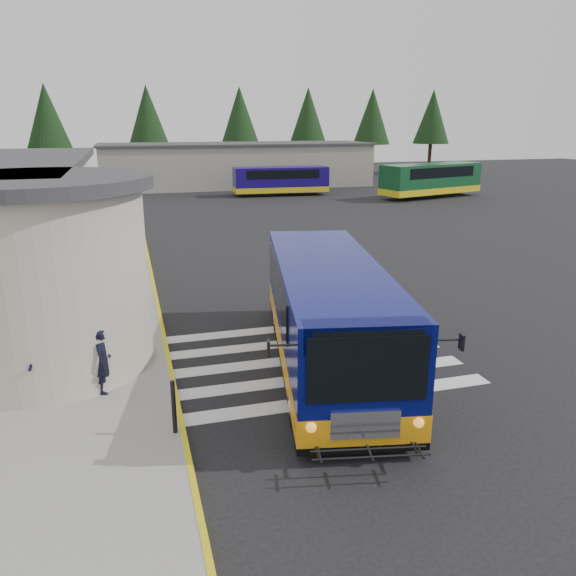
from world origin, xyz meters
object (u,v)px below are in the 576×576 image
object	(u,v)px
pedestrian_a	(103,361)
pedestrian_b	(19,367)
far_bus_b	(431,179)
transit_bus	(328,319)
far_bus_a	(281,179)
bollard	(174,407)

from	to	relation	value
pedestrian_a	pedestrian_b	bearing A→B (deg)	109.54
far_bus_b	transit_bus	bearing A→B (deg)	130.60
pedestrian_a	far_bus_b	xyz separation A→B (m)	(25.73, 30.40, 0.65)
pedestrian_a	far_bus_a	xyz separation A→B (m)	(13.83, 35.22, 0.44)
bollard	far_bus_b	xyz separation A→B (m)	(24.33, 32.67, 0.86)
transit_bus	pedestrian_a	world-z (taller)	transit_bus
transit_bus	bollard	xyz separation A→B (m)	(-4.18, -2.51, -0.60)
pedestrian_a	transit_bus	bearing A→B (deg)	-75.80
pedestrian_a	far_bus_b	size ratio (longest dim) A/B	0.16
transit_bus	far_bus_a	bearing A→B (deg)	87.85
pedestrian_b	bollard	bearing A→B (deg)	13.27
far_bus_a	transit_bus	bearing A→B (deg)	169.88
far_bus_a	far_bus_b	world-z (taller)	far_bus_b
bollard	far_bus_b	size ratio (longest dim) A/B	0.12
pedestrian_b	far_bus_b	xyz separation A→B (m)	(27.45, 30.64, 0.50)
pedestrian_b	far_bus_b	size ratio (longest dim) A/B	0.19
transit_bus	pedestrian_a	distance (m)	5.60
transit_bus	bollard	world-z (taller)	transit_bus
pedestrian_a	bollard	world-z (taller)	pedestrian_a
transit_bus	far_bus_b	world-z (taller)	far_bus_b
pedestrian_b	bollard	xyz separation A→B (m)	(3.12, -2.02, -0.36)
transit_bus	pedestrian_b	distance (m)	7.32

